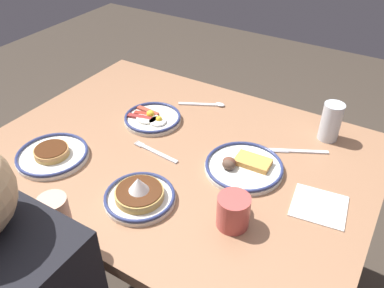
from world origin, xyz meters
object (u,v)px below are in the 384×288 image
(plate_center_pancakes, at_px, (52,154))
(tea_spoon, at_px, (208,104))
(paper_napkin, at_px, (319,206))
(butter_knife, at_px, (295,151))
(coffee_mug, at_px, (233,210))
(fork_near, at_px, (155,152))
(plate_near_main, at_px, (243,166))
(plate_far_side, at_px, (140,195))
(plate_far_companion, at_px, (152,118))
(drinking_glass, at_px, (330,123))

(plate_center_pancakes, height_order, tea_spoon, plate_center_pancakes)
(paper_napkin, height_order, tea_spoon, tea_spoon)
(plate_center_pancakes, height_order, butter_knife, plate_center_pancakes)
(coffee_mug, bearing_deg, fork_near, -22.09)
(plate_near_main, distance_m, plate_far_side, 0.34)
(paper_napkin, bearing_deg, plate_center_pancakes, 16.12)
(paper_napkin, height_order, butter_knife, butter_knife)
(plate_far_companion, relative_size, paper_napkin, 1.41)
(plate_center_pancakes, relative_size, paper_napkin, 1.56)
(coffee_mug, relative_size, butter_knife, 0.59)
(drinking_glass, bearing_deg, plate_far_companion, 21.34)
(fork_near, bearing_deg, paper_napkin, -176.09)
(paper_napkin, distance_m, butter_knife, 0.26)
(plate_center_pancakes, distance_m, butter_knife, 0.80)
(tea_spoon, bearing_deg, paper_napkin, 149.11)
(coffee_mug, bearing_deg, butter_knife, -95.42)
(plate_far_companion, relative_size, drinking_glass, 1.55)
(plate_far_side, xyz_separation_m, coffee_mug, (-0.27, -0.06, 0.03))
(plate_near_main, height_order, paper_napkin, plate_near_main)
(plate_center_pancakes, distance_m, coffee_mug, 0.63)
(coffee_mug, height_order, fork_near, coffee_mug)
(coffee_mug, height_order, tea_spoon, coffee_mug)
(plate_near_main, height_order, plate_center_pancakes, plate_near_main)
(plate_far_companion, xyz_separation_m, tea_spoon, (-0.12, -0.21, -0.01))
(plate_center_pancakes, height_order, plate_far_side, plate_far_side)
(paper_napkin, bearing_deg, coffee_mug, 45.02)
(plate_center_pancakes, xyz_separation_m, fork_near, (-0.27, -0.20, -0.01))
(plate_center_pancakes, xyz_separation_m, drinking_glass, (-0.74, -0.58, 0.05))
(butter_knife, xyz_separation_m, tea_spoon, (0.40, -0.11, 0.00))
(plate_center_pancakes, bearing_deg, tea_spoon, -115.91)
(butter_knife, bearing_deg, drinking_glass, -117.49)
(coffee_mug, relative_size, fork_near, 0.66)
(fork_near, distance_m, tea_spoon, 0.36)
(plate_near_main, relative_size, plate_far_side, 1.20)
(plate_far_companion, xyz_separation_m, plate_far_side, (-0.22, 0.36, 0.01))
(plate_far_companion, distance_m, drinking_glass, 0.63)
(plate_near_main, xyz_separation_m, plate_center_pancakes, (0.56, 0.27, 0.00))
(drinking_glass, height_order, paper_napkin, drinking_glass)
(plate_far_companion, bearing_deg, butter_knife, -169.62)
(plate_center_pancakes, bearing_deg, plate_far_companion, -113.05)
(coffee_mug, relative_size, tea_spoon, 0.70)
(plate_near_main, height_order, plate_far_side, plate_far_side)
(plate_far_side, relative_size, butter_knife, 1.01)
(plate_far_side, xyz_separation_m, fork_near, (0.09, -0.21, -0.02))
(plate_far_side, height_order, tea_spoon, plate_far_side)
(coffee_mug, distance_m, fork_near, 0.39)
(fork_near, height_order, tea_spoon, tea_spoon)
(plate_near_main, height_order, plate_far_companion, plate_near_main)
(fork_near, distance_m, butter_knife, 0.47)
(paper_napkin, distance_m, fork_near, 0.54)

